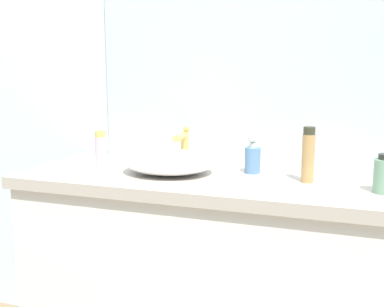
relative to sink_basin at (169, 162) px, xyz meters
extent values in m
cube|color=silver|center=(0.07, 0.36, 0.33)|extent=(6.00, 0.06, 2.60)
cube|color=white|center=(0.19, 0.03, -0.53)|extent=(1.46, 0.55, 0.88)
cube|color=#B1A89B|center=(0.19, 0.03, -0.07)|extent=(1.50, 0.59, 0.04)
cube|color=#B2BCC6|center=(0.19, 0.32, 0.48)|extent=(1.24, 0.01, 1.05)
ellipsoid|color=white|center=(0.00, 0.00, 0.00)|extent=(0.36, 0.31, 0.09)
cylinder|color=#DFAD53|center=(0.00, 0.19, 0.02)|extent=(0.03, 0.03, 0.14)
cylinder|color=#DFAD53|center=(0.00, 0.13, 0.08)|extent=(0.03, 0.11, 0.03)
sphere|color=#DFAD53|center=(0.00, 0.20, 0.10)|extent=(0.03, 0.03, 0.03)
cylinder|color=#5078A2|center=(0.31, 0.10, 0.01)|extent=(0.06, 0.06, 0.10)
cylinder|color=silver|center=(0.31, 0.10, 0.07)|extent=(0.03, 0.03, 0.02)
sphere|color=silver|center=(0.31, 0.10, 0.09)|extent=(0.04, 0.04, 0.04)
cylinder|color=silver|center=(0.31, 0.09, 0.09)|extent=(0.02, 0.02, 0.02)
cylinder|color=#D0ABD4|center=(-0.31, 0.02, 0.02)|extent=(0.05, 0.05, 0.12)
cylinder|color=#C7B655|center=(-0.31, 0.02, 0.09)|extent=(0.04, 0.04, 0.03)
cylinder|color=#AF864F|center=(0.52, 0.02, 0.04)|extent=(0.04, 0.04, 0.17)
cylinder|color=#313222|center=(0.52, 0.02, 0.14)|extent=(0.04, 0.04, 0.03)
camera|label=1|loc=(0.63, -1.56, 0.33)|focal=41.56mm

